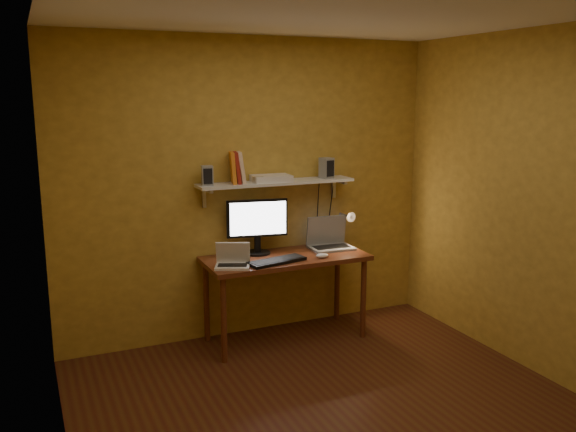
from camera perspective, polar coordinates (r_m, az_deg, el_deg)
name	(u,v)px	position (r m, az deg, el deg)	size (l,w,h in m)	color
room	(338,224)	(3.90, 4.73, -0.77)	(3.44, 3.24, 2.64)	#4F2B14
desk	(285,266)	(5.25, -0.24, -4.68)	(1.40, 0.60, 0.75)	brown
wall_shelf	(276,183)	(5.28, -1.10, 3.12)	(1.40, 0.25, 0.21)	silver
monitor	(257,224)	(5.25, -2.89, -0.71)	(0.53, 0.26, 0.48)	black
laptop	(329,240)	(5.51, 3.86, -2.22)	(0.39, 0.29, 0.28)	gray
netbook	(233,260)	(4.92, -5.20, -4.12)	(0.33, 0.29, 0.20)	white
keyboard	(277,261)	(5.03, -1.05, -4.24)	(0.50, 0.17, 0.03)	black
mouse	(322,256)	(5.17, 3.22, -3.72)	(0.11, 0.07, 0.04)	white
desk_lamp	(346,223)	(5.57, 5.46, -0.66)	(0.09, 0.23, 0.38)	silver
speaker_left	(207,176)	(5.05, -7.57, 3.77)	(0.09, 0.09, 0.16)	gray
speaker_right	(327,168)	(5.45, 3.63, 4.51)	(0.10, 0.10, 0.18)	gray
books	(237,168)	(5.14, -4.79, 4.53)	(0.17, 0.19, 0.27)	orange
shelf_camera	(258,180)	(5.14, -2.83, 3.39)	(0.10, 0.06, 0.06)	silver
router	(271,178)	(5.25, -1.58, 3.55)	(0.33, 0.22, 0.06)	white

